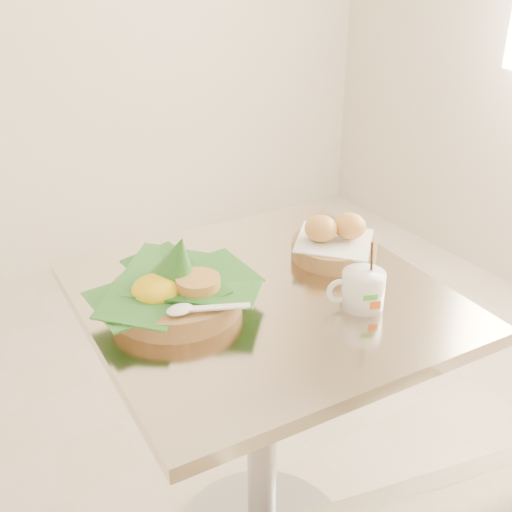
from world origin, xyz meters
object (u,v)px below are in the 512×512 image
rice_basket (175,288)px  cafe_table (262,379)px  coffee_mug (362,289)px  bread_basket (334,242)px

rice_basket → cafe_table: bearing=-15.5°
rice_basket → coffee_mug: bearing=-31.6°
coffee_mug → rice_basket: bearing=148.4°
cafe_table → coffee_mug: size_ratio=5.13×
coffee_mug → bread_basket: bearing=66.1°
bread_basket → coffee_mug: size_ratio=1.58×
rice_basket → bread_basket: 0.40m
bread_basket → rice_basket: bearing=-179.3°
cafe_table → coffee_mug: (0.14, -0.14, 0.26)m
cafe_table → rice_basket: rice_basket is taller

